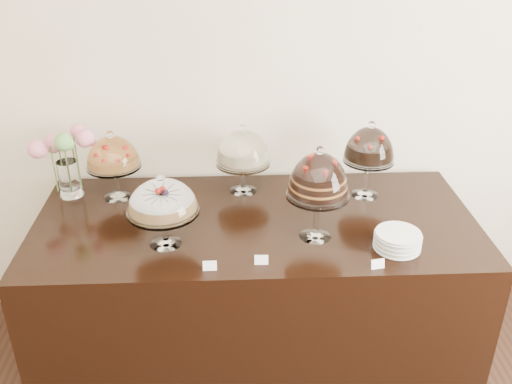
{
  "coord_description": "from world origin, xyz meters",
  "views": [
    {
      "loc": [
        -0.34,
        -0.0,
        2.35
      ],
      "look_at": [
        -0.22,
        2.4,
        1.08
      ],
      "focal_mm": 40.0,
      "sensor_mm": 36.0,
      "label": 1
    }
  ],
  "objects_px": {
    "cake_stand_sugar_sponge": "(162,200)",
    "plate_stack": "(397,240)",
    "cake_stand_dark_choco": "(369,148)",
    "display_counter": "(256,291)",
    "cake_stand_choco_layer": "(318,179)",
    "cake_stand_fruit_tart": "(113,155)",
    "cake_stand_cheesecake": "(243,150)",
    "flower_vase": "(64,155)"
  },
  "relations": [
    {
      "from": "plate_stack",
      "to": "cake_stand_sugar_sponge",
      "type": "bearing_deg",
      "value": 175.08
    },
    {
      "from": "cake_stand_cheesecake",
      "to": "cake_stand_dark_choco",
      "type": "distance_m",
      "value": 0.66
    },
    {
      "from": "cake_stand_sugar_sponge",
      "to": "cake_stand_choco_layer",
      "type": "distance_m",
      "value": 0.71
    },
    {
      "from": "cake_stand_choco_layer",
      "to": "cake_stand_fruit_tart",
      "type": "distance_m",
      "value": 1.1
    },
    {
      "from": "display_counter",
      "to": "plate_stack",
      "type": "distance_m",
      "value": 0.86
    },
    {
      "from": "display_counter",
      "to": "cake_stand_cheesecake",
      "type": "bearing_deg",
      "value": 99.38
    },
    {
      "from": "cake_stand_fruit_tart",
      "to": "flower_vase",
      "type": "height_order",
      "value": "flower_vase"
    },
    {
      "from": "cake_stand_choco_layer",
      "to": "cake_stand_dark_choco",
      "type": "xyz_separation_m",
      "value": [
        0.33,
        0.41,
        -0.03
      ]
    },
    {
      "from": "cake_stand_sugar_sponge",
      "to": "plate_stack",
      "type": "height_order",
      "value": "cake_stand_sugar_sponge"
    },
    {
      "from": "cake_stand_choco_layer",
      "to": "plate_stack",
      "type": "xyz_separation_m",
      "value": [
        0.36,
        -0.12,
        -0.26
      ]
    },
    {
      "from": "display_counter",
      "to": "cake_stand_dark_choco",
      "type": "height_order",
      "value": "cake_stand_dark_choco"
    },
    {
      "from": "cake_stand_fruit_tart",
      "to": "plate_stack",
      "type": "xyz_separation_m",
      "value": [
        1.36,
        -0.57,
        -0.2
      ]
    },
    {
      "from": "display_counter",
      "to": "cake_stand_dark_choco",
      "type": "distance_m",
      "value": 0.97
    },
    {
      "from": "cake_stand_cheesecake",
      "to": "plate_stack",
      "type": "xyz_separation_m",
      "value": [
        0.69,
        -0.61,
        -0.2
      ]
    },
    {
      "from": "cake_stand_fruit_tart",
      "to": "plate_stack",
      "type": "bearing_deg",
      "value": -22.58
    },
    {
      "from": "cake_stand_dark_choco",
      "to": "plate_stack",
      "type": "xyz_separation_m",
      "value": [
        0.03,
        -0.53,
        -0.23
      ]
    },
    {
      "from": "cake_stand_sugar_sponge",
      "to": "cake_stand_fruit_tart",
      "type": "xyz_separation_m",
      "value": [
        -0.3,
        0.48,
        0.01
      ]
    },
    {
      "from": "cake_stand_sugar_sponge",
      "to": "cake_stand_dark_choco",
      "type": "relative_size",
      "value": 0.84
    },
    {
      "from": "cake_stand_sugar_sponge",
      "to": "flower_vase",
      "type": "height_order",
      "value": "flower_vase"
    },
    {
      "from": "display_counter",
      "to": "plate_stack",
      "type": "xyz_separation_m",
      "value": [
        0.63,
        -0.29,
        0.49
      ]
    },
    {
      "from": "cake_stand_choco_layer",
      "to": "cake_stand_cheesecake",
      "type": "relative_size",
      "value": 1.2
    },
    {
      "from": "flower_vase",
      "to": "cake_stand_sugar_sponge",
      "type": "bearing_deg",
      "value": -42.55
    },
    {
      "from": "cake_stand_cheesecake",
      "to": "cake_stand_dark_choco",
      "type": "xyz_separation_m",
      "value": [
        0.65,
        -0.08,
        0.03
      ]
    },
    {
      "from": "display_counter",
      "to": "flower_vase",
      "type": "distance_m",
      "value": 1.24
    },
    {
      "from": "cake_stand_choco_layer",
      "to": "cake_stand_cheesecake",
      "type": "xyz_separation_m",
      "value": [
        -0.33,
        0.49,
        -0.06
      ]
    },
    {
      "from": "flower_vase",
      "to": "plate_stack",
      "type": "xyz_separation_m",
      "value": [
        1.62,
        -0.6,
        -0.19
      ]
    },
    {
      "from": "cake_stand_dark_choco",
      "to": "flower_vase",
      "type": "distance_m",
      "value": 1.59
    },
    {
      "from": "cake_stand_cheesecake",
      "to": "flower_vase",
      "type": "height_order",
      "value": "cake_stand_cheesecake"
    },
    {
      "from": "plate_stack",
      "to": "cake_stand_choco_layer",
      "type": "bearing_deg",
      "value": 161.38
    },
    {
      "from": "cake_stand_cheesecake",
      "to": "cake_stand_dark_choco",
      "type": "height_order",
      "value": "cake_stand_dark_choco"
    },
    {
      "from": "cake_stand_fruit_tart",
      "to": "cake_stand_dark_choco",
      "type": "bearing_deg",
      "value": -1.74
    },
    {
      "from": "cake_stand_sugar_sponge",
      "to": "cake_stand_fruit_tart",
      "type": "bearing_deg",
      "value": 122.31
    },
    {
      "from": "cake_stand_cheesecake",
      "to": "flower_vase",
      "type": "xyz_separation_m",
      "value": [
        -0.93,
        -0.0,
        -0.01
      ]
    },
    {
      "from": "cake_stand_choco_layer",
      "to": "plate_stack",
      "type": "relative_size",
      "value": 2.22
    },
    {
      "from": "cake_stand_choco_layer",
      "to": "cake_stand_fruit_tart",
      "type": "relative_size",
      "value": 1.23
    },
    {
      "from": "display_counter",
      "to": "cake_stand_choco_layer",
      "type": "distance_m",
      "value": 0.82
    },
    {
      "from": "plate_stack",
      "to": "flower_vase",
      "type": "bearing_deg",
      "value": 159.55
    },
    {
      "from": "cake_stand_sugar_sponge",
      "to": "cake_stand_choco_layer",
      "type": "relative_size",
      "value": 0.77
    },
    {
      "from": "cake_stand_cheesecake",
      "to": "cake_stand_fruit_tart",
      "type": "distance_m",
      "value": 0.68
    },
    {
      "from": "cake_stand_sugar_sponge",
      "to": "cake_stand_dark_choco",
      "type": "bearing_deg",
      "value": 22.91
    },
    {
      "from": "cake_stand_sugar_sponge",
      "to": "cake_stand_fruit_tart",
      "type": "relative_size",
      "value": 0.94
    },
    {
      "from": "cake_stand_sugar_sponge",
      "to": "cake_stand_dark_choco",
      "type": "xyz_separation_m",
      "value": [
        1.03,
        0.44,
        0.05
      ]
    }
  ]
}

